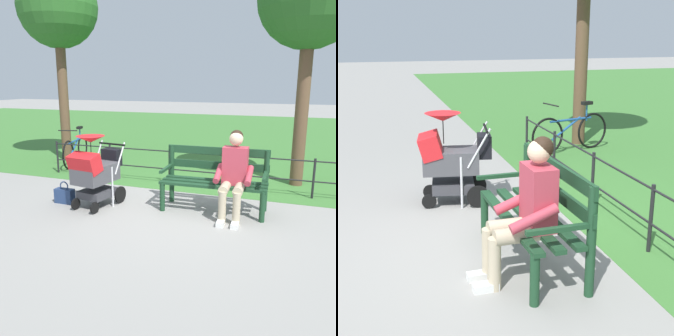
% 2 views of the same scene
% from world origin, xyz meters
% --- Properties ---
extents(ground_plane, '(60.00, 60.00, 0.00)m').
position_xyz_m(ground_plane, '(0.00, 0.00, 0.00)').
color(ground_plane, gray).
extents(park_bench, '(1.62, 0.65, 0.96)m').
position_xyz_m(park_bench, '(-0.50, -0.12, 0.53)').
color(park_bench, '#193D23').
rests_on(park_bench, ground).
extents(person_on_bench, '(0.55, 0.74, 1.28)m').
position_xyz_m(person_on_bench, '(-0.83, 0.11, 0.68)').
color(person_on_bench, tan).
rests_on(person_on_bench, ground).
extents(stroller, '(0.62, 0.94, 1.15)m').
position_xyz_m(stroller, '(1.29, 0.41, 0.59)').
color(stroller, black).
rests_on(stroller, ground).
extents(handbag, '(0.32, 0.14, 0.37)m').
position_xyz_m(handbag, '(1.88, 0.45, 0.13)').
color(handbag, navy).
rests_on(handbag, ground).
extents(park_fence, '(6.55, 0.04, 0.70)m').
position_xyz_m(park_fence, '(0.00, -1.23, 0.42)').
color(park_fence, black).
rests_on(park_fence, ground).
extents(bicycle, '(0.56, 1.61, 0.89)m').
position_xyz_m(bicycle, '(3.38, -2.10, 0.36)').
color(bicycle, black).
rests_on(bicycle, ground).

